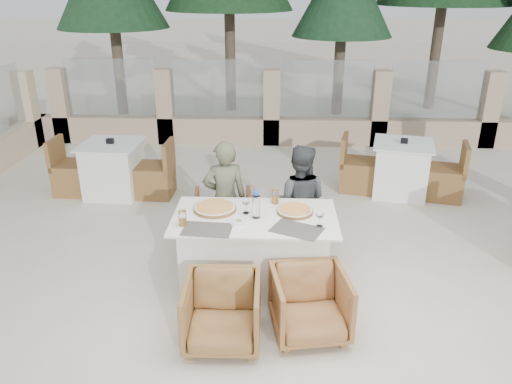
{
  "coord_description": "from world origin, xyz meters",
  "views": [
    {
      "loc": [
        0.08,
        -4.39,
        2.88
      ],
      "look_at": [
        -0.11,
        0.28,
        0.9
      ],
      "focal_mm": 35.0,
      "sensor_mm": 36.0,
      "label": 1
    }
  ],
  "objects_px": {
    "armchair_near_left": "(222,312)",
    "pizza_left": "(215,207)",
    "olive_dish": "(239,222)",
    "armchair_far_left": "(223,218)",
    "water_bottle": "(256,205)",
    "beer_glass_left": "(183,218)",
    "dining_table": "(255,251)",
    "armchair_near_right": "(310,304)",
    "pizza_right": "(295,211)",
    "wine_glass_centre": "(246,205)",
    "wine_glass_corner": "(320,218)",
    "beer_glass_right": "(275,196)",
    "armchair_far_right": "(298,231)",
    "diner_right": "(299,202)",
    "bg_table_a": "(113,169)",
    "diner_left": "(225,199)",
    "bg_table_b": "(401,169)"
  },
  "relations": [
    {
      "from": "dining_table",
      "to": "pizza_right",
      "type": "bearing_deg",
      "value": 13.88
    },
    {
      "from": "beer_glass_left",
      "to": "bg_table_a",
      "type": "xyz_separation_m",
      "value": [
        -1.47,
        2.5,
        -0.46
      ]
    },
    {
      "from": "pizza_right",
      "to": "bg_table_a",
      "type": "bearing_deg",
      "value": 139.22
    },
    {
      "from": "armchair_far_left",
      "to": "armchair_near_left",
      "type": "height_order",
      "value": "armchair_far_left"
    },
    {
      "from": "wine_glass_corner",
      "to": "armchair_near_left",
      "type": "xyz_separation_m",
      "value": [
        -0.85,
        -0.7,
        -0.56
      ]
    },
    {
      "from": "diner_right",
      "to": "armchair_far_right",
      "type": "bearing_deg",
      "value": 108.11
    },
    {
      "from": "wine_glass_centre",
      "to": "olive_dish",
      "type": "relative_size",
      "value": 1.67
    },
    {
      "from": "wine_glass_corner",
      "to": "armchair_far_right",
      "type": "xyz_separation_m",
      "value": [
        -0.15,
        0.81,
        -0.56
      ]
    },
    {
      "from": "olive_dish",
      "to": "armchair_far_right",
      "type": "bearing_deg",
      "value": 52.75
    },
    {
      "from": "beer_glass_left",
      "to": "pizza_right",
      "type": "bearing_deg",
      "value": 16.68
    },
    {
      "from": "beer_glass_right",
      "to": "armchair_far_right",
      "type": "bearing_deg",
      "value": 48.4
    },
    {
      "from": "pizza_left",
      "to": "bg_table_a",
      "type": "bearing_deg",
      "value": 128.88
    },
    {
      "from": "wine_glass_corner",
      "to": "armchair_far_left",
      "type": "distance_m",
      "value": 1.58
    },
    {
      "from": "beer_glass_left",
      "to": "bg_table_a",
      "type": "relative_size",
      "value": 0.09
    },
    {
      "from": "beer_glass_left",
      "to": "armchair_far_left",
      "type": "distance_m",
      "value": 1.26
    },
    {
      "from": "olive_dish",
      "to": "armchair_near_right",
      "type": "xyz_separation_m",
      "value": [
        0.65,
        -0.57,
        -0.5
      ]
    },
    {
      "from": "pizza_left",
      "to": "olive_dish",
      "type": "height_order",
      "value": "pizza_left"
    },
    {
      "from": "diner_left",
      "to": "wine_glass_centre",
      "type": "bearing_deg",
      "value": 102.07
    },
    {
      "from": "olive_dish",
      "to": "beer_glass_right",
      "type": "bearing_deg",
      "value": 55.66
    },
    {
      "from": "diner_left",
      "to": "armchair_near_right",
      "type": "bearing_deg",
      "value": 109.15
    },
    {
      "from": "pizza_left",
      "to": "water_bottle",
      "type": "distance_m",
      "value": 0.46
    },
    {
      "from": "beer_glass_left",
      "to": "armchair_near_left",
      "type": "relative_size",
      "value": 0.23
    },
    {
      "from": "wine_glass_centre",
      "to": "armchair_far_right",
      "type": "relative_size",
      "value": 0.28
    },
    {
      "from": "pizza_left",
      "to": "armchair_near_left",
      "type": "distance_m",
      "value": 1.15
    },
    {
      "from": "beer_glass_right",
      "to": "armchair_far_right",
      "type": "xyz_separation_m",
      "value": [
        0.27,
        0.3,
        -0.54
      ]
    },
    {
      "from": "olive_dish",
      "to": "armchair_near_left",
      "type": "height_order",
      "value": "olive_dish"
    },
    {
      "from": "armchair_near_left",
      "to": "water_bottle",
      "type": "bearing_deg",
      "value": 73.22
    },
    {
      "from": "dining_table",
      "to": "pizza_left",
      "type": "bearing_deg",
      "value": 162.35
    },
    {
      "from": "pizza_right",
      "to": "wine_glass_corner",
      "type": "xyz_separation_m",
      "value": [
        0.22,
        -0.29,
        0.07
      ]
    },
    {
      "from": "armchair_far_right",
      "to": "dining_table",
      "type": "bearing_deg",
      "value": 58.22
    },
    {
      "from": "beer_glass_left",
      "to": "armchair_far_right",
      "type": "distance_m",
      "value": 1.5
    },
    {
      "from": "wine_glass_corner",
      "to": "olive_dish",
      "type": "xyz_separation_m",
      "value": [
        -0.75,
        0.02,
        -0.07
      ]
    },
    {
      "from": "wine_glass_centre",
      "to": "diner_right",
      "type": "distance_m",
      "value": 0.82
    },
    {
      "from": "bg_table_b",
      "to": "wine_glass_centre",
      "type": "bearing_deg",
      "value": -118.53
    },
    {
      "from": "dining_table",
      "to": "bg_table_b",
      "type": "xyz_separation_m",
      "value": [
        2.01,
        2.46,
        0.0
      ]
    },
    {
      "from": "pizza_right",
      "to": "diner_right",
      "type": "xyz_separation_m",
      "value": [
        0.07,
        0.55,
        -0.14
      ]
    },
    {
      "from": "wine_glass_centre",
      "to": "armchair_near_right",
      "type": "bearing_deg",
      "value": -53.74
    },
    {
      "from": "wine_glass_centre",
      "to": "armchair_far_right",
      "type": "distance_m",
      "value": 0.96
    },
    {
      "from": "beer_glass_left",
      "to": "armchair_far_right",
      "type": "bearing_deg",
      "value": 36.67
    },
    {
      "from": "wine_glass_centre",
      "to": "diner_left",
      "type": "relative_size",
      "value": 0.14
    },
    {
      "from": "dining_table",
      "to": "armchair_near_right",
      "type": "relative_size",
      "value": 2.46
    },
    {
      "from": "beer_glass_right",
      "to": "armchair_near_right",
      "type": "distance_m",
      "value": 1.24
    },
    {
      "from": "water_bottle",
      "to": "armchair_near_right",
      "type": "height_order",
      "value": "water_bottle"
    },
    {
      "from": "wine_glass_centre",
      "to": "wine_glass_corner",
      "type": "height_order",
      "value": "same"
    },
    {
      "from": "beer_glass_left",
      "to": "bg_table_b",
      "type": "relative_size",
      "value": 0.09
    },
    {
      "from": "diner_left",
      "to": "diner_right",
      "type": "distance_m",
      "value": 0.82
    },
    {
      "from": "pizza_left",
      "to": "beer_glass_right",
      "type": "distance_m",
      "value": 0.63
    },
    {
      "from": "armchair_far_left",
      "to": "armchair_near_left",
      "type": "relative_size",
      "value": 1.04
    },
    {
      "from": "armchair_near_left",
      "to": "pizza_left",
      "type": "bearing_deg",
      "value": 98.33
    },
    {
      "from": "olive_dish",
      "to": "armchair_far_left",
      "type": "xyz_separation_m",
      "value": [
        -0.27,
        1.06,
        -0.48
      ]
    }
  ]
}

